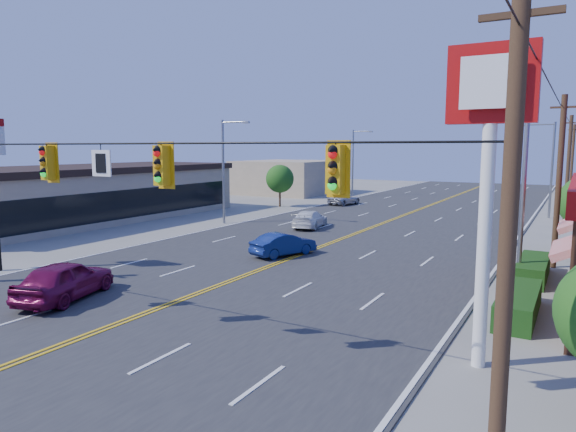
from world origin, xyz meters
The scene contains 18 objects.
ground centered at (0.00, 0.00, 0.00)m, with size 160.00×160.00×0.00m, color gray.
road centered at (0.00, 20.00, 0.03)m, with size 20.00×120.00×0.06m, color #2D2D30.
signal_span centered at (-0.12, 0.00, 4.89)m, with size 24.32×0.34×9.00m.
kfc_pylon centered at (11.00, 4.00, 6.04)m, with size 2.20×0.36×8.50m.
strip_mall centered at (-22.00, 18.00, 2.25)m, with size 10.40×26.40×4.40m.
streetlight_se centered at (10.79, 14.00, 4.51)m, with size 2.55×0.25×8.00m.
streetlight_ne centered at (10.79, 38.00, 4.51)m, with size 2.55×0.25×8.00m.
streetlight_sw centered at (-10.79, 22.00, 4.51)m, with size 2.55×0.25×8.00m.
streetlight_nw centered at (-10.79, 48.00, 4.51)m, with size 2.55×0.25×8.00m.
utility_pole_near centered at (12.20, 18.00, 4.20)m, with size 0.28×0.28×8.40m, color #47301E.
utility_pole_mid centered at (12.20, 36.00, 4.20)m, with size 0.28×0.28×8.40m, color #47301E.
utility_pole_far centered at (12.20, 54.00, 4.20)m, with size 0.28×0.28×8.40m, color #47301E.
tree_west centered at (-13.00, 34.00, 2.79)m, with size 2.80×2.80×4.20m.
bld_west_far centered at (-20.00, 48.00, 2.10)m, with size 11.00×12.00×4.20m, color tan.
car_magenta centered at (-3.96, 2.38, 0.77)m, with size 1.81×4.49×1.53m, color maroon.
car_blue centered at (-0.70, 13.59, 0.62)m, with size 1.31×3.77×1.24m, color navy.
car_white centered at (-3.98, 23.04, 0.63)m, with size 1.77×4.35×1.26m, color white.
car_silver centered at (-7.88, 38.40, 0.55)m, with size 1.83×3.97×1.10m, color #B5B4BA.
Camera 1 is at (13.09, -10.11, 5.89)m, focal length 32.00 mm.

